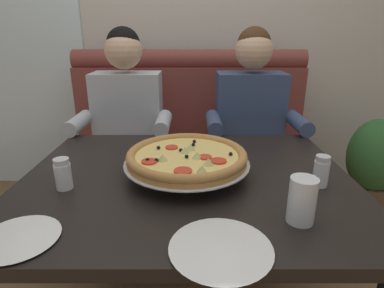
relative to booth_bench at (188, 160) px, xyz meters
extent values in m
cube|color=beige|center=(0.00, 0.57, 1.00)|extent=(6.00, 0.12, 2.80)
cube|color=white|center=(-1.37, 0.50, 1.00)|extent=(1.10, 0.02, 2.80)
cube|color=brown|center=(0.00, -0.13, -0.17)|extent=(1.63, 0.60, 0.46)
cube|color=brown|center=(0.00, 0.26, 0.29)|extent=(1.63, 0.18, 0.65)
cylinder|color=brown|center=(0.00, 0.26, 0.66)|extent=(1.63, 0.14, 0.14)
cube|color=black|center=(0.00, -0.96, 0.32)|extent=(1.21, 0.97, 0.04)
cylinder|color=black|center=(-0.53, -0.54, -0.05)|extent=(0.06, 0.06, 0.70)
cylinder|color=black|center=(0.53, -0.54, -0.05)|extent=(0.06, 0.06, 0.70)
cube|color=#2D3342|center=(-0.37, -0.38, 0.14)|extent=(0.34, 0.40, 0.15)
cylinder|color=#2D3342|center=(-0.47, -0.63, -0.17)|extent=(0.11, 0.11, 0.46)
cylinder|color=#2D3342|center=(-0.27, -0.63, -0.17)|extent=(0.11, 0.11, 0.46)
cube|color=#B2B7C1|center=(-0.37, -0.16, 0.34)|extent=(0.40, 0.22, 0.56)
cylinder|color=#B2B7C1|center=(-0.60, -0.38, 0.38)|extent=(0.08, 0.28, 0.08)
cylinder|color=#B2B7C1|center=(-0.14, -0.38, 0.38)|extent=(0.08, 0.28, 0.08)
sphere|color=#DBB28E|center=(-0.37, -0.18, 0.75)|extent=(0.21, 0.21, 0.21)
sphere|color=black|center=(-0.37, -0.17, 0.78)|extent=(0.19, 0.19, 0.19)
cube|color=#2D3342|center=(0.37, -0.38, 0.14)|extent=(0.34, 0.40, 0.15)
cylinder|color=#2D3342|center=(0.27, -0.63, -0.17)|extent=(0.11, 0.11, 0.46)
cylinder|color=#2D3342|center=(0.47, -0.63, -0.17)|extent=(0.11, 0.11, 0.46)
cube|color=#38476B|center=(0.37, -0.16, 0.34)|extent=(0.40, 0.22, 0.56)
cylinder|color=#38476B|center=(0.14, -0.38, 0.38)|extent=(0.08, 0.28, 0.08)
cylinder|color=#38476B|center=(0.60, -0.38, 0.38)|extent=(0.08, 0.28, 0.08)
sphere|color=#DBB28E|center=(0.37, -0.18, 0.75)|extent=(0.21, 0.21, 0.21)
sphere|color=#472D19|center=(0.37, -0.17, 0.78)|extent=(0.19, 0.19, 0.19)
cylinder|color=silver|center=(0.00, -1.08, 0.37)|extent=(0.01, 0.01, 0.05)
cylinder|color=silver|center=(-0.10, -0.90, 0.37)|extent=(0.01, 0.01, 0.05)
cylinder|color=silver|center=(0.11, -0.90, 0.37)|extent=(0.01, 0.01, 0.05)
torus|color=silver|center=(0.00, -0.96, 0.39)|extent=(0.25, 0.25, 0.01)
cylinder|color=silver|center=(0.00, -0.96, 0.39)|extent=(0.46, 0.46, 0.00)
cylinder|color=#B77F42|center=(0.00, -0.96, 0.41)|extent=(0.43, 0.43, 0.02)
torus|color=#B77F42|center=(0.00, -0.96, 0.42)|extent=(0.44, 0.44, 0.03)
cylinder|color=#EFCC6B|center=(0.00, -0.96, 0.42)|extent=(0.37, 0.37, 0.01)
cylinder|color=red|center=(-0.01, -1.10, 0.43)|extent=(0.06, 0.06, 0.01)
cylinder|color=red|center=(-0.06, -0.89, 0.43)|extent=(0.05, 0.05, 0.01)
cylinder|color=red|center=(0.11, -1.02, 0.43)|extent=(0.05, 0.05, 0.01)
cylinder|color=red|center=(0.07, -0.99, 0.43)|extent=(0.05, 0.05, 0.01)
cylinder|color=red|center=(-0.13, -1.03, 0.43)|extent=(0.05, 0.05, 0.01)
sphere|color=black|center=(0.03, -0.83, 0.43)|extent=(0.01, 0.01, 0.01)
sphere|color=black|center=(-0.10, -1.02, 0.43)|extent=(0.01, 0.01, 0.01)
sphere|color=black|center=(0.16, -0.96, 0.43)|extent=(0.01, 0.01, 0.01)
sphere|color=black|center=(-0.13, -1.02, 0.43)|extent=(0.01, 0.01, 0.01)
sphere|color=black|center=(0.02, -0.87, 0.43)|extent=(0.01, 0.01, 0.01)
sphere|color=black|center=(-0.02, -0.93, 0.43)|extent=(0.01, 0.01, 0.01)
sphere|color=black|center=(-0.11, -0.90, 0.43)|extent=(0.01, 0.01, 0.01)
sphere|color=black|center=(0.00, -0.99, 0.43)|extent=(0.01, 0.01, 0.01)
cone|color=#CCC675|center=(0.05, -1.11, 0.44)|extent=(0.04, 0.04, 0.02)
cone|color=#CCC675|center=(0.01, -0.91, 0.44)|extent=(0.04, 0.04, 0.02)
cone|color=#CCC675|center=(0.04, -0.99, 0.44)|extent=(0.04, 0.04, 0.02)
cone|color=#CCC675|center=(-0.08, -1.01, 0.44)|extent=(0.04, 0.04, 0.02)
cone|color=#CCC675|center=(-0.01, -0.94, 0.44)|extent=(0.04, 0.04, 0.02)
cone|color=#CCC675|center=(0.07, -1.05, 0.44)|extent=(0.04, 0.04, 0.02)
cylinder|color=white|center=(0.46, -1.03, 0.39)|extent=(0.05, 0.05, 0.09)
cylinder|color=silver|center=(0.46, -1.03, 0.36)|extent=(0.04, 0.04, 0.04)
cylinder|color=silver|center=(0.46, -1.03, 0.44)|extent=(0.05, 0.05, 0.02)
cylinder|color=white|center=(-0.42, -1.05, 0.38)|extent=(0.06, 0.06, 0.09)
cylinder|color=#A82D19|center=(-0.42, -1.05, 0.37)|extent=(0.05, 0.05, 0.06)
cylinder|color=silver|center=(-0.42, -1.05, 0.44)|extent=(0.05, 0.05, 0.02)
cylinder|color=white|center=(-0.43, -1.34, 0.34)|extent=(0.15, 0.15, 0.01)
cone|color=white|center=(-0.43, -1.34, 0.35)|extent=(0.21, 0.21, 0.01)
cylinder|color=white|center=(0.09, -1.38, 0.34)|extent=(0.18, 0.18, 0.01)
cone|color=white|center=(0.09, -1.38, 0.35)|extent=(0.26, 0.26, 0.01)
cylinder|color=silver|center=(0.32, -1.25, 0.41)|extent=(0.08, 0.08, 0.13)
cylinder|color=white|center=(0.32, -1.25, 0.39)|extent=(0.06, 0.06, 0.10)
cylinder|color=brown|center=(1.28, -0.02, -0.29)|extent=(0.24, 0.24, 0.22)
ellipsoid|color=#336B33|center=(1.28, -0.02, 0.04)|extent=(0.36, 0.36, 0.52)
camera|label=1|loc=(0.02, -2.00, 0.84)|focal=29.13mm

